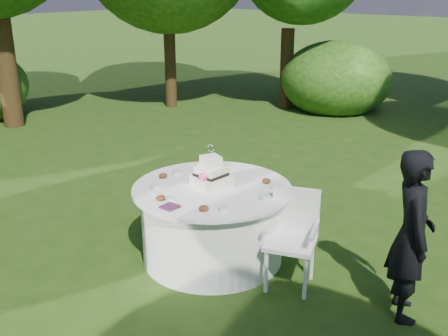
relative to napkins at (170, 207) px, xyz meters
The scene contains 9 objects.
ground 0.99m from the napkins, 93.44° to the left, with size 80.00×80.00×0.00m, color #223D10.
napkins is the anchor object (origin of this frame).
feather_plume 0.32m from the napkins, 155.66° to the left, with size 0.48×0.07×0.01m, color white.
guest 2.04m from the napkins, 26.75° to the left, with size 0.53×0.35×1.46m, color black.
table 0.73m from the napkins, 93.44° to the left, with size 1.56×1.56×0.77m.
cake 0.65m from the napkins, 96.36° to the left, with size 0.39×0.39×0.43m.
chair 1.14m from the napkins, 42.09° to the left, with size 0.56×0.56×0.90m.
votives 0.65m from the napkins, 88.55° to the left, with size 1.19×0.95×0.04m.
petal_cups 0.44m from the napkins, 95.83° to the left, with size 0.99×1.06×0.05m.
Camera 1 is at (3.11, -3.58, 2.66)m, focal length 42.00 mm.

